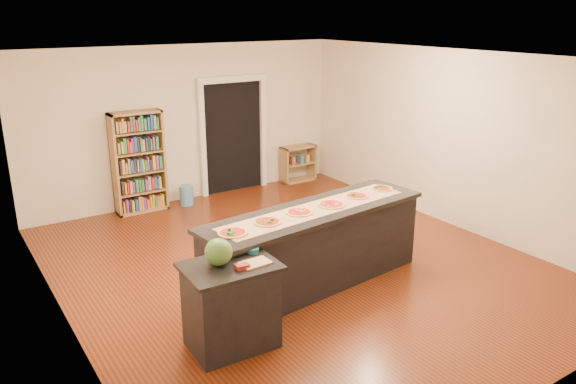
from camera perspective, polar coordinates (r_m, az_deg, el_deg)
room at (r=7.35m, az=0.86°, el=2.56°), size 6.00×7.00×2.80m
doorway at (r=10.75m, az=-5.61°, el=6.34°), size 1.40×0.09×2.21m
kitchen_island at (r=7.10m, az=2.73°, el=-5.61°), size 3.10×0.84×1.02m
side_counter at (r=5.90m, az=-5.80°, el=-11.40°), size 0.94×0.69×0.93m
bookshelf at (r=9.94m, az=-14.92°, el=2.93°), size 0.88×0.31×1.75m
low_shelf at (r=11.49m, az=1.02°, el=2.91°), size 0.74×0.32×0.74m
waste_bin at (r=10.27m, az=-10.27°, el=-0.33°), size 0.25×0.25×0.36m
kraft_paper at (r=6.91m, az=2.83°, el=-1.75°), size 2.72×0.76×0.00m
watermelon at (r=5.64m, az=-7.07°, el=-6.07°), size 0.28×0.28×0.28m
cutting_board at (r=5.68m, az=-3.34°, el=-7.22°), size 0.31×0.21×0.02m
package_red at (r=5.59m, az=-4.69°, el=-7.55°), size 0.14×0.11×0.05m
package_teal at (r=5.93m, az=-3.63°, el=-5.92°), size 0.14×0.14×0.05m
pizza_a at (r=6.19m, az=-5.64°, el=-4.13°), size 0.32×0.32×0.02m
pizza_b at (r=6.47m, az=-2.12°, el=-3.04°), size 0.32×0.32×0.02m
pizza_c at (r=6.77m, az=1.14°, el=-2.06°), size 0.32×0.32×0.02m
pizza_d at (r=7.06m, az=4.42°, el=-1.27°), size 0.34×0.34×0.02m
pizza_e at (r=7.42m, az=6.98°, el=-0.38°), size 0.31×0.31×0.02m
pizza_f at (r=7.77m, az=9.49°, el=0.35°), size 0.31×0.31×0.02m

